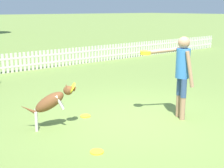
% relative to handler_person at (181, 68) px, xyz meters
% --- Properties ---
extents(ground_plane, '(240.00, 240.00, 0.00)m').
position_rel_handler_person_xyz_m(ground_plane, '(-0.74, 0.51, -1.08)').
color(ground_plane, olive).
extents(handler_person, '(0.84, 0.96, 1.72)m').
position_rel_handler_person_xyz_m(handler_person, '(0.00, 0.00, 0.00)').
color(handler_person, tan).
rests_on(handler_person, ground_plane).
extents(leaping_dog, '(1.02, 0.58, 0.89)m').
position_rel_handler_person_xyz_m(leaping_dog, '(-2.37, 1.11, -0.54)').
color(leaping_dog, brown).
rests_on(leaping_dog, ground_plane).
extents(frisbee_near_handler, '(0.22, 0.22, 0.02)m').
position_rel_handler_person_xyz_m(frisbee_near_handler, '(-1.50, 1.29, -1.07)').
color(frisbee_near_handler, yellow).
rests_on(frisbee_near_handler, ground_plane).
extents(frisbee_midfield, '(0.22, 0.22, 0.02)m').
position_rel_handler_person_xyz_m(frisbee_midfield, '(-2.31, -0.27, -1.07)').
color(frisbee_midfield, yellow).
rests_on(frisbee_midfield, ground_plane).
extents(picket_fence, '(23.73, 0.04, 0.71)m').
position_rel_handler_person_xyz_m(picket_fence, '(-0.74, 6.89, -0.73)').
color(picket_fence, silver).
rests_on(picket_fence, ground_plane).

